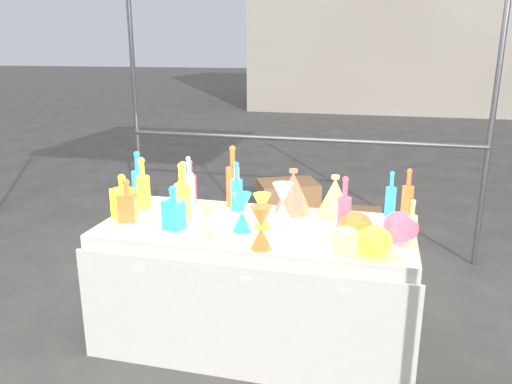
% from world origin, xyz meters
% --- Properties ---
extents(ground, '(80.00, 80.00, 0.00)m').
position_xyz_m(ground, '(0.00, 0.00, 0.00)').
color(ground, slate).
rests_on(ground, ground).
extents(display_table, '(1.84, 0.83, 0.75)m').
position_xyz_m(display_table, '(0.00, -0.01, 0.37)').
color(display_table, white).
rests_on(display_table, ground).
extents(background_building, '(14.00, 6.00, 6.00)m').
position_xyz_m(background_building, '(4.00, 14.00, 3.00)').
color(background_building, beige).
rests_on(background_building, ground).
extents(cardboard_box_closed, '(0.71, 0.63, 0.43)m').
position_xyz_m(cardboard_box_closed, '(-0.21, 2.19, 0.21)').
color(cardboard_box_closed, '#B37F51').
rests_on(cardboard_box_closed, ground).
extents(cardboard_box_flat, '(0.75, 0.55, 0.06)m').
position_xyz_m(cardboard_box_flat, '(0.38, 2.46, 0.03)').
color(cardboard_box_flat, '#B37F51').
rests_on(cardboard_box_flat, ground).
extents(bottle_0, '(0.10, 0.10, 0.33)m').
position_xyz_m(bottle_0, '(-0.78, 0.14, 0.92)').
color(bottle_0, '#D64814').
rests_on(bottle_0, display_table).
extents(bottle_1, '(0.09, 0.09, 0.36)m').
position_xyz_m(bottle_1, '(-0.83, 0.18, 0.93)').
color(bottle_1, '#188117').
rests_on(bottle_1, display_table).
extents(bottle_2, '(0.11, 0.11, 0.40)m').
position_xyz_m(bottle_2, '(-0.24, 0.33, 0.95)').
color(bottle_2, orange).
rests_on(bottle_2, display_table).
extents(bottle_3, '(0.08, 0.08, 0.29)m').
position_xyz_m(bottle_3, '(-0.53, 0.33, 0.89)').
color(bottle_3, '#1D24AD').
rests_on(bottle_3, display_table).
extents(bottle_4, '(0.10, 0.10, 0.35)m').
position_xyz_m(bottle_4, '(-0.45, 0.02, 0.93)').
color(bottle_4, '#158780').
rests_on(bottle_4, display_table).
extents(bottle_5, '(0.07, 0.07, 0.32)m').
position_xyz_m(bottle_5, '(-0.52, 0.29, 0.91)').
color(bottle_5, '#CB2868').
rests_on(bottle_5, display_table).
extents(bottle_6, '(0.11, 0.11, 0.35)m').
position_xyz_m(bottle_6, '(-0.45, -0.01, 0.93)').
color(bottle_6, '#D64814').
rests_on(bottle_6, display_table).
extents(bottle_7, '(0.09, 0.09, 0.31)m').
position_xyz_m(bottle_7, '(-0.19, 0.24, 0.91)').
color(bottle_7, '#188117').
rests_on(bottle_7, display_table).
extents(decanter_0, '(0.15, 0.15, 0.27)m').
position_xyz_m(decanter_0, '(-0.81, -0.06, 0.89)').
color(decanter_0, '#D64814').
rests_on(decanter_0, display_table).
extents(decanter_1, '(0.13, 0.13, 0.26)m').
position_xyz_m(decanter_1, '(-0.76, -0.11, 0.88)').
color(decanter_1, orange).
rests_on(decanter_1, display_table).
extents(decanter_2, '(0.13, 0.13, 0.25)m').
position_xyz_m(decanter_2, '(-0.44, -0.17, 0.88)').
color(decanter_2, '#188117').
rests_on(decanter_2, display_table).
extents(hourglass_0, '(0.12, 0.12, 0.23)m').
position_xyz_m(hourglass_0, '(0.11, -0.34, 0.86)').
color(hourglass_0, orange).
rests_on(hourglass_0, display_table).
extents(hourglass_2, '(0.12, 0.12, 0.19)m').
position_xyz_m(hourglass_2, '(-0.21, -0.25, 0.85)').
color(hourglass_2, '#158780').
rests_on(hourglass_2, display_table).
extents(hourglass_3, '(0.16, 0.16, 0.24)m').
position_xyz_m(hourglass_3, '(0.14, 0.08, 0.87)').
color(hourglass_3, '#CB2868').
rests_on(hourglass_3, display_table).
extents(hourglass_4, '(0.10, 0.10, 0.20)m').
position_xyz_m(hourglass_4, '(0.05, -0.04, 0.85)').
color(hourglass_4, '#D64814').
rests_on(hourglass_4, display_table).
extents(hourglass_5, '(0.14, 0.14, 0.22)m').
position_xyz_m(hourglass_5, '(-0.05, -0.11, 0.86)').
color(hourglass_5, '#188117').
rests_on(hourglass_5, display_table).
extents(globe_0, '(0.19, 0.19, 0.14)m').
position_xyz_m(globe_0, '(0.67, -0.30, 0.82)').
color(globe_0, '#D64814').
rests_on(globe_0, display_table).
extents(globe_1, '(0.18, 0.18, 0.12)m').
position_xyz_m(globe_1, '(0.54, -0.29, 0.81)').
color(globe_1, '#158780').
rests_on(globe_1, display_table).
extents(globe_2, '(0.23, 0.23, 0.15)m').
position_xyz_m(globe_2, '(0.57, -0.12, 0.82)').
color(globe_2, orange).
rests_on(globe_2, display_table).
extents(globe_3, '(0.19, 0.19, 0.15)m').
position_xyz_m(globe_3, '(0.81, -0.07, 0.82)').
color(globe_3, '#1D24AD').
rests_on(globe_3, display_table).
extents(lampshade_1, '(0.29, 0.29, 0.28)m').
position_xyz_m(lampshade_1, '(0.17, 0.28, 0.89)').
color(lampshade_1, gold).
rests_on(lampshade_1, display_table).
extents(lampshade_3, '(0.28, 0.28, 0.25)m').
position_xyz_m(lampshade_3, '(0.42, 0.28, 0.88)').
color(lampshade_3, '#158780').
rests_on(lampshade_3, display_table).
extents(bottle_8, '(0.08, 0.08, 0.28)m').
position_xyz_m(bottle_8, '(0.76, 0.36, 0.89)').
color(bottle_8, '#188117').
rests_on(bottle_8, display_table).
extents(bottle_9, '(0.09, 0.09, 0.30)m').
position_xyz_m(bottle_9, '(0.85, 0.36, 0.90)').
color(bottle_9, orange).
rests_on(bottle_9, display_table).
extents(bottle_10, '(0.09, 0.09, 0.33)m').
position_xyz_m(bottle_10, '(0.50, -0.02, 0.91)').
color(bottle_10, '#1D24AD').
rests_on(bottle_10, display_table).
extents(bottle_11, '(0.07, 0.07, 0.24)m').
position_xyz_m(bottle_11, '(0.86, -0.08, 0.87)').
color(bottle_11, '#158780').
rests_on(bottle_11, display_table).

